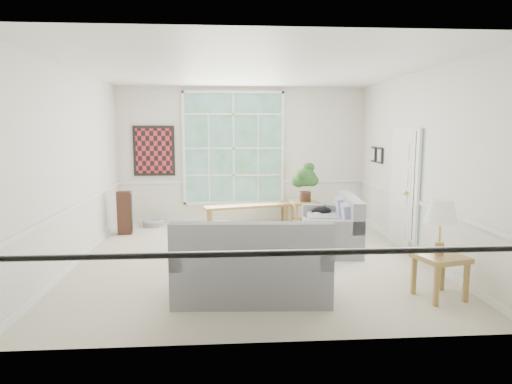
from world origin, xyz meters
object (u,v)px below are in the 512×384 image
(loveseat_front, at_px, (252,257))
(end_table, at_px, (304,214))
(coffee_table, at_px, (224,238))
(loveseat_right, at_px, (331,222))
(side_table, at_px, (439,276))

(loveseat_front, distance_m, end_table, 4.21)
(coffee_table, xyz_separation_m, end_table, (1.72, 1.74, 0.07))
(loveseat_right, distance_m, side_table, 2.61)
(loveseat_front, distance_m, coffee_table, 2.27)
(loveseat_front, bearing_deg, side_table, -1.83)
(loveseat_right, xyz_separation_m, coffee_table, (-1.87, -0.04, -0.25))
(loveseat_right, height_order, end_table, loveseat_right)
(loveseat_right, bearing_deg, end_table, 101.35)
(coffee_table, distance_m, end_table, 2.45)
(loveseat_right, bearing_deg, loveseat_front, -117.99)
(side_table, bearing_deg, loveseat_right, 107.61)
(loveseat_front, relative_size, coffee_table, 1.69)
(loveseat_right, height_order, side_table, loveseat_right)
(side_table, bearing_deg, end_table, 102.68)
(coffee_table, distance_m, side_table, 3.61)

